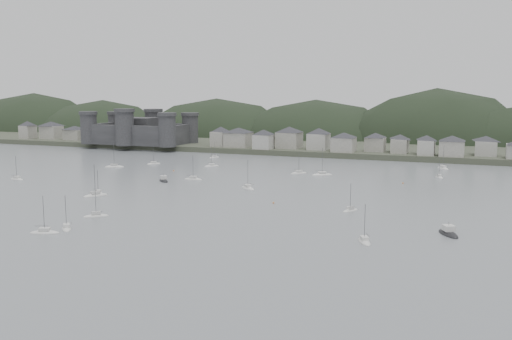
% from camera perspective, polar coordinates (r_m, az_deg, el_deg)
% --- Properties ---
extents(ground, '(900.00, 900.00, 0.00)m').
position_cam_1_polar(ground, '(140.40, -11.45, -6.41)').
color(ground, slate).
rests_on(ground, ground).
extents(far_shore_land, '(900.00, 250.00, 3.00)m').
position_cam_1_polar(far_shore_land, '(416.71, 11.26, 3.32)').
color(far_shore_land, '#383D2D').
rests_on(far_shore_land, ground).
extents(forested_ridge, '(851.55, 103.94, 102.57)m').
position_cam_1_polar(forested_ridge, '(392.04, 11.22, 1.15)').
color(forested_ridge, black).
rests_on(forested_ridge, ground).
extents(castle, '(66.00, 43.00, 20.00)m').
position_cam_1_polar(castle, '(353.02, -11.93, 4.02)').
color(castle, '#2E2D30').
rests_on(castle, far_shore_land).
extents(waterfront_town, '(451.48, 28.46, 12.92)m').
position_cam_1_polar(waterfront_town, '(299.04, 16.94, 2.70)').
color(waterfront_town, gray).
rests_on(waterfront_town, far_shore_land).
extents(sailboat_lead, '(6.24, 6.58, 9.44)m').
position_cam_1_polar(sailboat_lead, '(149.48, -19.00, -5.74)').
color(sailboat_lead, silver).
rests_on(sailboat_lead, ground).
extents(moored_fleet, '(244.70, 178.38, 12.31)m').
position_cam_1_polar(moored_fleet, '(209.06, -6.13, -1.50)').
color(moored_fleet, silver).
rests_on(moored_fleet, ground).
extents(motor_launch_near, '(6.85, 9.24, 4.08)m').
position_cam_1_polar(motor_launch_near, '(144.15, 19.27, -6.21)').
color(motor_launch_near, black).
rests_on(motor_launch_near, ground).
extents(motor_launch_far, '(7.60, 7.61, 3.89)m').
position_cam_1_polar(motor_launch_far, '(219.47, -9.53, -1.08)').
color(motor_launch_far, black).
rests_on(motor_launch_far, ground).
extents(mooring_buoys, '(184.24, 78.01, 0.70)m').
position_cam_1_polar(mooring_buoys, '(193.63, -0.42, -2.23)').
color(mooring_buoys, '#CD7E44').
rests_on(mooring_buoys, ground).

